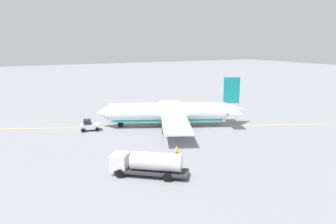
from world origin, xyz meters
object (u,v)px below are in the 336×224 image
Objects in this scene: safety_cone_nose at (96,122)px; safety_cone_wingtip at (98,129)px; fuel_tanker at (148,163)px; pushback_tug at (89,125)px; airplane at (170,113)px; refueling_worker at (177,152)px.

safety_cone_wingtip reaches higher than safety_cone_nose.
safety_cone_nose is at bearing -91.29° from fuel_tanker.
fuel_tanker is 2.36× the size of pushback_tug.
fuel_tanker is 14.62× the size of safety_cone_wingtip.
refueling_worker is at bearing 65.67° from airplane.
safety_cone_wingtip is (6.71, -19.60, -0.51)m from refueling_worker.
fuel_tanker is (13.37, 19.62, -1.04)m from airplane.
refueling_worker is 25.96m from safety_cone_nose.
safety_cone_wingtip is at bearing -15.74° from airplane.
airplane is at bearing -124.27° from fuel_tanker.
airplane is 23.76m from fuel_tanker.
refueling_worker reaches higher than safety_cone_nose.
airplane reaches higher than pushback_tug.
pushback_tug reaches higher than safety_cone_wingtip.
safety_cone_nose is (-2.48, -5.14, -0.72)m from pushback_tug.
fuel_tanker reaches higher than pushback_tug.
pushback_tug is at bearing -68.18° from refueling_worker.
airplane is 50.25× the size of safety_cone_nose.
fuel_tanker reaches higher than refueling_worker.
safety_cone_wingtip is at bearing 79.15° from safety_cone_nose.
safety_cone_nose is 0.90× the size of safety_cone_wingtip.
pushback_tug is (15.20, -4.49, -1.75)m from airplane.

